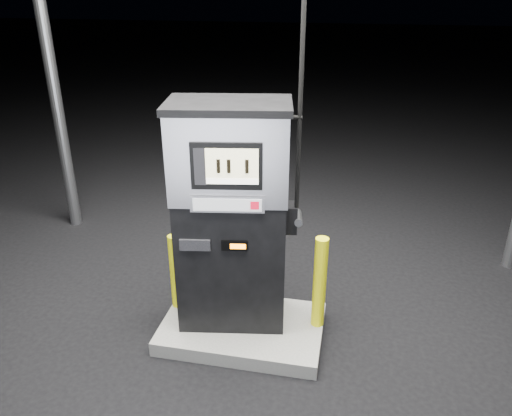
# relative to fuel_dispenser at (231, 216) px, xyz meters

# --- Properties ---
(ground) EXTENTS (80.00, 80.00, 0.00)m
(ground) POSITION_rel_fuel_dispenser_xyz_m (0.11, -0.10, -1.28)
(ground) COLOR black
(ground) RESTS_ON ground
(pump_island) EXTENTS (1.60, 1.00, 0.15)m
(pump_island) POSITION_rel_fuel_dispenser_xyz_m (0.11, -0.10, -1.21)
(pump_island) COLOR slate
(pump_island) RESTS_ON ground
(fuel_dispenser) EXTENTS (1.26, 0.82, 4.58)m
(fuel_dispenser) POSITION_rel_fuel_dispenser_xyz_m (0.00, 0.00, 0.00)
(fuel_dispenser) COLOR black
(fuel_dispenser) RESTS_ON pump_island
(bollard_left) EXTENTS (0.14, 0.14, 0.83)m
(bollard_left) POSITION_rel_fuel_dispenser_xyz_m (-0.63, 0.05, -0.72)
(bollard_left) COLOR #FFFE0E
(bollard_left) RESTS_ON pump_island
(bollard_right) EXTENTS (0.14, 0.14, 0.97)m
(bollard_right) POSITION_rel_fuel_dispenser_xyz_m (0.85, 0.04, -0.65)
(bollard_right) COLOR #FFFE0E
(bollard_right) RESTS_ON pump_island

